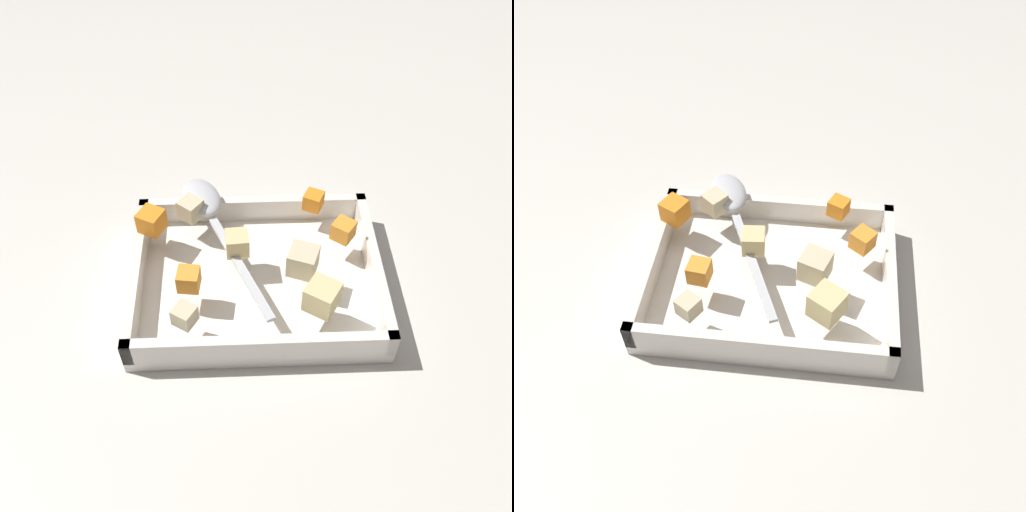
{
  "view_description": "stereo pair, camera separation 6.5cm",
  "coord_description": "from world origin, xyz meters",
  "views": [
    {
      "loc": [
        0.04,
        0.43,
        0.55
      ],
      "look_at": [
        0.02,
        -0.01,
        0.06
      ],
      "focal_mm": 39.32,
      "sensor_mm": 36.0,
      "label": 1
    },
    {
      "loc": [
        -0.03,
        0.42,
        0.55
      ],
      "look_at": [
        0.02,
        -0.01,
        0.06
      ],
      "focal_mm": 39.32,
      "sensor_mm": 36.0,
      "label": 2
    }
  ],
  "objects": [
    {
      "name": "potato_chunk_center",
      "position": [
        -0.05,
        0.06,
        0.06
      ],
      "size": [
        0.05,
        0.05,
        0.03
      ],
      "primitive_type": "cube",
      "rotation": [
        0.0,
        0.0,
        2.57
      ],
      "color": "#E0CC89",
      "rests_on": "baking_dish"
    },
    {
      "name": "baking_dish",
      "position": [
        0.02,
        -0.01,
        0.01
      ],
      "size": [
        0.3,
        0.23,
        0.05
      ],
      "color": "white",
      "rests_on": "ground_plane"
    },
    {
      "name": "potato_chunk_corner_se",
      "position": [
        0.1,
        -0.09,
        0.06
      ],
      "size": [
        0.04,
        0.04,
        0.03
      ],
      "primitive_type": "cube",
      "rotation": [
        0.0,
        0.0,
        0.89
      ],
      "color": "beige",
      "rests_on": "baking_dish"
    },
    {
      "name": "potato_chunk_near_spoon",
      "position": [
        0.04,
        -0.03,
        0.06
      ],
      "size": [
        0.03,
        0.03,
        0.03
      ],
      "primitive_type": "cube",
      "rotation": [
        0.0,
        0.0,
        3.22
      ],
      "color": "#E0CC89",
      "rests_on": "baking_dish"
    },
    {
      "name": "carrot_chunk_near_left",
      "position": [
        -0.09,
        -0.04,
        0.06
      ],
      "size": [
        0.03,
        0.03,
        0.02
      ],
      "primitive_type": "cube",
      "rotation": [
        0.0,
        0.0,
        4.06
      ],
      "color": "orange",
      "rests_on": "baking_dish"
    },
    {
      "name": "serving_spoon",
      "position": [
        0.08,
        -0.1,
        0.06
      ],
      "size": [
        0.12,
        0.24,
        0.02
      ],
      "rotation": [
        0.0,
        0.0,
        1.97
      ],
      "color": "silver",
      "rests_on": "baking_dish"
    },
    {
      "name": "potato_chunk_corner_sw",
      "position": [
        -0.03,
        0.01,
        0.06
      ],
      "size": [
        0.04,
        0.04,
        0.03
      ],
      "primitive_type": "cube",
      "rotation": [
        0.0,
        0.0,
        5.92
      ],
      "color": "beige",
      "rests_on": "baking_dish"
    },
    {
      "name": "carrot_chunk_corner_ne",
      "position": [
        0.15,
        -0.07,
        0.06
      ],
      "size": [
        0.04,
        0.04,
        0.03
      ],
      "primitive_type": "cube",
      "rotation": [
        0.0,
        0.0,
        2.66
      ],
      "color": "orange",
      "rests_on": "baking_dish"
    },
    {
      "name": "carrot_chunk_heap_side",
      "position": [
        0.1,
        0.03,
        0.06
      ],
      "size": [
        0.03,
        0.03,
        0.02
      ],
      "primitive_type": "cube",
      "rotation": [
        0.0,
        0.0,
        6.16
      ],
      "color": "orange",
      "rests_on": "baking_dish"
    },
    {
      "name": "potato_chunk_heap_top",
      "position": [
        0.1,
        0.08,
        0.06
      ],
      "size": [
        0.03,
        0.03,
        0.02
      ],
      "primitive_type": "cube",
      "rotation": [
        0.0,
        0.0,
        5.72
      ],
      "color": "beige",
      "rests_on": "baking_dish"
    },
    {
      "name": "carrot_chunk_mid_left",
      "position": [
        -0.06,
        -0.1,
        0.06
      ],
      "size": [
        0.03,
        0.03,
        0.02
      ],
      "primitive_type": "cube",
      "rotation": [
        0.0,
        0.0,
        5.81
      ],
      "color": "orange",
      "rests_on": "baking_dish"
    },
    {
      "name": "ground_plane",
      "position": [
        0.0,
        0.0,
        0.0
      ],
      "size": [
        4.0,
        4.0,
        0.0
      ],
      "primitive_type": "plane",
      "color": "beige"
    }
  ]
}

